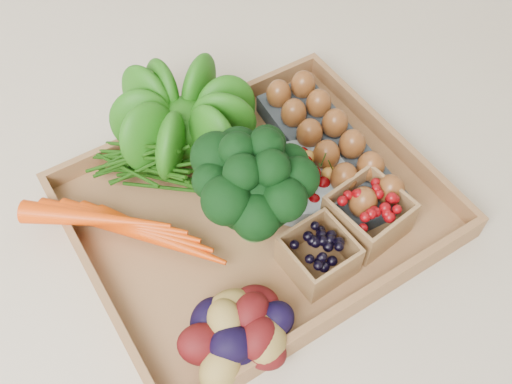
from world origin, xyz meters
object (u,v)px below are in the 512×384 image
egg_carton (329,152)px  cherry_bowl (302,183)px  tray (256,211)px  broccoli (254,202)px

egg_carton → cherry_bowl: bearing=-153.7°
egg_carton → tray: bearing=-167.4°
broccoli → cherry_bowl: (0.10, 0.02, -0.05)m
broccoli → cherry_bowl: size_ratio=1.21×
cherry_bowl → tray: bearing=174.3°
broccoli → cherry_bowl: 0.12m
tray → egg_carton: egg_carton is taller
tray → egg_carton: (0.16, 0.02, 0.03)m
tray → cherry_bowl: 0.09m
broccoli → egg_carton: size_ratio=0.57×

